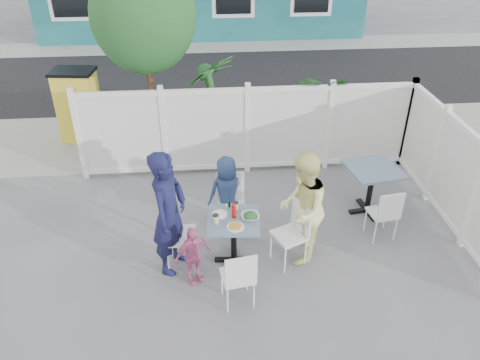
{
  "coord_description": "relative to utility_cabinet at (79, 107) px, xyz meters",
  "views": [
    {
      "loc": [
        -0.67,
        -5.0,
        4.4
      ],
      "look_at": [
        -0.21,
        0.34,
        1.07
      ],
      "focal_mm": 35.0,
      "sensor_mm": 36.0,
      "label": 1
    }
  ],
  "objects": [
    {
      "name": "ground",
      "position": [
        3.14,
        -4.0,
        -0.7
      ],
      "size": [
        80.0,
        80.0,
        0.0
      ],
      "primitive_type": "plane",
      "color": "slate"
    },
    {
      "name": "tree",
      "position": [
        1.54,
        -0.7,
        1.89
      ],
      "size": [
        1.8,
        1.62,
        3.59
      ],
      "color": "#382316",
      "rests_on": "ground"
    },
    {
      "name": "potted_shrub_a",
      "position": [
        2.65,
        -0.9,
        0.27
      ],
      "size": [
        1.52,
        1.52,
        1.94
      ],
      "primitive_type": "imported",
      "rotation": [
        0.0,
        0.0,
        4.09
      ],
      "color": "#195229",
      "rests_on": "ground"
    },
    {
      "name": "plate_main",
      "position": [
        2.82,
        -4.24,
        0.03
      ],
      "size": [
        0.22,
        0.22,
        0.01
      ],
      "primitive_type": "cylinder",
      "color": "white",
      "rests_on": "main_table"
    },
    {
      "name": "potted_shrub_b",
      "position": [
        4.46,
        -1.0,
        0.17
      ],
      "size": [
        1.86,
        1.72,
        1.74
      ],
      "primitive_type": "imported",
      "rotation": [
        0.0,
        0.0,
        6.02
      ],
      "color": "#195229",
      "rests_on": "ground"
    },
    {
      "name": "chair_back",
      "position": [
        2.83,
        -3.28,
        -0.18
      ],
      "size": [
        0.41,
        0.4,
        0.9
      ],
      "rotation": [
        0.0,
        0.0,
        3.13
      ],
      "color": "white",
      "rests_on": "ground"
    },
    {
      "name": "chair_near",
      "position": [
        2.82,
        -4.88,
        -0.21
      ],
      "size": [
        0.44,
        0.43,
        0.85
      ],
      "rotation": [
        0.0,
        0.0,
        0.16
      ],
      "color": "white",
      "rests_on": "ground"
    },
    {
      "name": "fence_back",
      "position": [
        3.24,
        -1.6,
        0.08
      ],
      "size": [
        5.86,
        0.08,
        1.6
      ],
      "color": "white",
      "rests_on": "ground"
    },
    {
      "name": "spare_table",
      "position": [
        5.04,
        -3.05,
        -0.08
      ],
      "size": [
        0.86,
        0.86,
        0.8
      ],
      "rotation": [
        0.0,
        0.0,
        0.15
      ],
      "color": "#3F637B",
      "rests_on": "ground"
    },
    {
      "name": "chair_spare",
      "position": [
        5.03,
        -3.75,
        -0.21
      ],
      "size": [
        0.43,
        0.42,
        0.84
      ],
      "rotation": [
        0.0,
        0.0,
        0.15
      ],
      "color": "white",
      "rests_on": "ground"
    },
    {
      "name": "coffee_cup_b",
      "position": [
        2.85,
        -3.87,
        0.08
      ],
      "size": [
        0.08,
        0.08,
        0.12
      ],
      "primitive_type": "cylinder",
      "color": "beige",
      "rests_on": "main_table"
    },
    {
      "name": "utility_cabinet",
      "position": [
        0.0,
        0.0,
        0.0
      ],
      "size": [
        0.82,
        0.63,
        1.4
      ],
      "primitive_type": "cube",
      "rotation": [
        0.0,
        0.0,
        -0.12
      ],
      "color": "yellow",
      "rests_on": "ground"
    },
    {
      "name": "toddler",
      "position": [
        2.26,
        -4.39,
        -0.27
      ],
      "size": [
        0.54,
        0.43,
        0.86
      ],
      "primitive_type": "imported",
      "rotation": [
        0.0,
        0.0,
        0.53
      ],
      "color": "#D8649C",
      "rests_on": "ground"
    },
    {
      "name": "salad_bowl",
      "position": [
        3.03,
        -4.07,
        0.05
      ],
      "size": [
        0.24,
        0.24,
        0.06
      ],
      "primitive_type": "imported",
      "color": "white",
      "rests_on": "main_table"
    },
    {
      "name": "boy",
      "position": [
        2.78,
        -3.22,
        -0.12
      ],
      "size": [
        0.66,
        0.52,
        1.17
      ],
      "primitive_type": "imported",
      "rotation": [
        0.0,
        0.0,
        3.43
      ],
      "color": "navy",
      "rests_on": "ground"
    },
    {
      "name": "coffee_cup_a",
      "position": [
        2.58,
        -4.12,
        0.08
      ],
      "size": [
        0.08,
        0.08,
        0.11
      ],
      "primitive_type": "cylinder",
      "color": "beige",
      "rests_on": "main_table"
    },
    {
      "name": "pepper_shaker",
      "position": [
        2.78,
        -3.78,
        0.06
      ],
      "size": [
        0.03,
        0.03,
        0.06
      ],
      "primitive_type": "cylinder",
      "color": "black",
      "rests_on": "main_table"
    },
    {
      "name": "plate_side",
      "position": [
        2.64,
        -3.95,
        0.03
      ],
      "size": [
        0.2,
        0.2,
        0.01
      ],
      "primitive_type": "cylinder",
      "color": "white",
      "rests_on": "main_table"
    },
    {
      "name": "far_sidewalk",
      "position": [
        3.14,
        6.6,
        -0.7
      ],
      "size": [
        24.0,
        1.6,
        0.01
      ],
      "primitive_type": "cube",
      "color": "gray",
      "rests_on": "ground"
    },
    {
      "name": "chair_left",
      "position": [
        2.02,
        -4.03,
        -0.14
      ],
      "size": [
        0.43,
        0.45,
        0.96
      ],
      "rotation": [
        0.0,
        0.0,
        -1.55
      ],
      "color": "white",
      "rests_on": "ground"
    },
    {
      "name": "fence_right",
      "position": [
        6.14,
        -3.4,
        0.08
      ],
      "size": [
        0.08,
        3.66,
        1.6
      ],
      "rotation": [
        0.0,
        0.0,
        1.57
      ],
      "color": "white",
      "rests_on": "ground"
    },
    {
      "name": "ketchup_bottle",
      "position": [
        2.82,
        -4.03,
        0.12
      ],
      "size": [
        0.06,
        0.06,
        0.19
      ],
      "primitive_type": "cylinder",
      "color": "#BF0E06",
      "rests_on": "main_table"
    },
    {
      "name": "chair_right",
      "position": [
        3.63,
        -4.08,
        -0.18
      ],
      "size": [
        0.53,
        0.54,
        0.9
      ],
      "rotation": [
        0.0,
        0.0,
        2.0
      ],
      "color": "white",
      "rests_on": "ground"
    },
    {
      "name": "near_sidewalk",
      "position": [
        3.14,
        -0.2,
        -0.7
      ],
      "size": [
        24.0,
        2.6,
        0.01
      ],
      "primitive_type": "cube",
      "color": "gray",
      "rests_on": "ground"
    },
    {
      "name": "street",
      "position": [
        3.14,
        3.5,
        -0.7
      ],
      "size": [
        24.0,
        5.0,
        0.01
      ],
      "primitive_type": "cube",
      "color": "black",
      "rests_on": "ground"
    },
    {
      "name": "main_table",
      "position": [
        2.81,
        -4.06,
        -0.14
      ],
      "size": [
        0.74,
        0.74,
        0.72
      ],
      "rotation": [
        0.0,
        0.0,
        -0.08
      ],
      "color": "#3F637B",
      "rests_on": "ground"
    },
    {
      "name": "woman",
      "position": [
        3.72,
        -4.04,
        0.11
      ],
      "size": [
        0.82,
        0.93,
        1.62
      ],
      "primitive_type": "imported",
      "rotation": [
        0.0,
        0.0,
        -1.87
      ],
      "color": "#F6ED46",
      "rests_on": "ground"
    },
    {
      "name": "man",
      "position": [
        1.98,
        -4.08,
        0.18
      ],
      "size": [
        0.63,
        0.75,
        1.76
      ],
      "primitive_type": "imported",
      "rotation": [
        0.0,
        0.0,
        1.2
      ],
      "color": "#15173E",
      "rests_on": "ground"
    },
    {
      "name": "salt_shaker",
      "position": [
        2.73,
        -3.81,
        0.06
      ],
      "size": [
        0.03,
        0.03,
        0.07
      ],
      "primitive_type": "cylinder",
      "color": "white",
      "rests_on": "main_table"
    }
  ]
}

